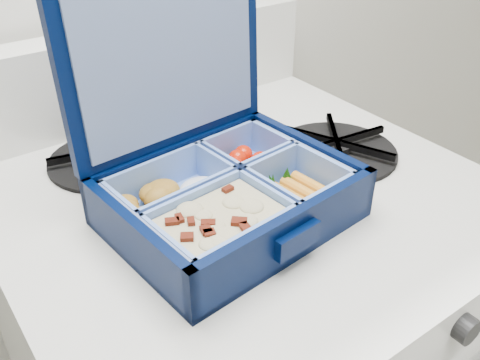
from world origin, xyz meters
TOP-DOWN VIEW (x-y plane):
  - bento_box at (0.06, 1.64)m, footprint 0.27×0.22m
  - burner_grate at (0.26, 1.68)m, footprint 0.18×0.18m
  - burner_grate_rear at (0.01, 1.84)m, footprint 0.19×0.19m
  - fork at (0.07, 1.76)m, footprint 0.13×0.16m

SIDE VIEW (x-z plane):
  - fork at x=0.07m, z-range 0.85..0.86m
  - burner_grate_rear at x=0.01m, z-range 0.85..0.87m
  - burner_grate at x=0.26m, z-range 0.85..0.87m
  - bento_box at x=0.06m, z-range 0.85..0.91m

